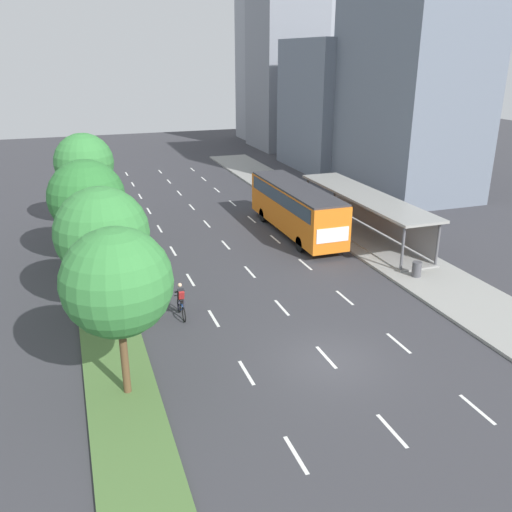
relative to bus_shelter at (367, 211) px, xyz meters
The scene contains 18 objects.
ground_plane 16.74m from the bus_shelter, 124.95° to the right, with size 140.00×140.00×0.00m, color #38383D.
median_strip 19.02m from the bus_shelter, 160.37° to the left, with size 2.60×52.00×0.12m, color #4C7038.
sidewalk_right 6.61m from the bus_shelter, 92.53° to the left, with size 4.50×52.00×0.15m, color gray.
lane_divider_left 13.76m from the bus_shelter, 162.85° to the left, with size 0.14×46.32×0.01m.
lane_divider_center 10.51m from the bus_shelter, 157.12° to the left, with size 0.14×46.32×0.01m.
lane_divider_right 7.48m from the bus_shelter, 146.30° to the left, with size 0.14×46.32×0.01m.
bus_shelter is the anchor object (origin of this frame).
bus 4.85m from the bus_shelter, 152.11° to the left, with size 2.54×11.29×3.37m.
cyclist 16.37m from the bus_shelter, 152.04° to the right, with size 0.46×1.82×1.71m.
median_tree_nearest 22.17m from the bus_shelter, 143.22° to the right, with size 3.88×3.88×6.34m.
median_tree_second 18.82m from the bus_shelter, 160.61° to the right, with size 4.35×4.35×6.15m.
median_tree_third 18.09m from the bus_shelter, behind, with size 4.37×4.37×6.18m.
median_tree_fourth 19.52m from the bus_shelter, 156.33° to the left, with size 3.99×3.99×6.71m.
trash_bin 7.61m from the bus_shelter, 98.29° to the right, with size 0.52×0.52×0.85m, color #4C4C51.
building_near_right 17.07m from the bus_shelter, 47.37° to the left, with size 8.13×13.27×22.21m, color slate.
building_mid_right 24.48m from the bus_shelter, 68.87° to the left, with size 8.29×11.69×13.21m, color slate.
building_far_right 38.68m from the bus_shelter, 76.31° to the left, with size 7.84×9.09×18.16m, color gray.
building_tall_right 44.18m from the bus_shelter, 75.42° to the left, with size 10.18×12.85×20.89m, color #8E939E.
Camera 1 is at (-9.24, -17.13, 11.88)m, focal length 37.98 mm.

